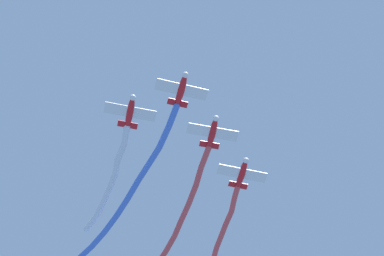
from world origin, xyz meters
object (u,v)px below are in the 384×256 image
(airplane_lead, at_px, (181,89))
(airplane_left_wing, at_px, (213,132))
(airplane_slot, at_px, (242,173))
(airplane_right_wing, at_px, (130,112))

(airplane_lead, xyz_separation_m, airplane_left_wing, (7.52, -0.78, 0.00))
(airplane_lead, xyz_separation_m, airplane_slot, (15.05, -1.58, -0.30))
(airplane_lead, height_order, airplane_slot, airplane_lead)
(airplane_left_wing, bearing_deg, airplane_lead, -44.13)
(airplane_slot, bearing_deg, airplane_right_wing, -71.26)
(airplane_lead, height_order, airplane_left_wing, same)
(airplane_right_wing, xyz_separation_m, airplane_slot, (15.06, -9.15, -0.60))
(airplane_lead, bearing_deg, airplane_left_wing, 132.82)
(airplane_right_wing, height_order, airplane_slot, airplane_right_wing)
(airplane_right_wing, bearing_deg, airplane_lead, 51.00)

